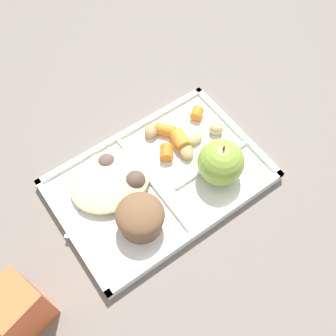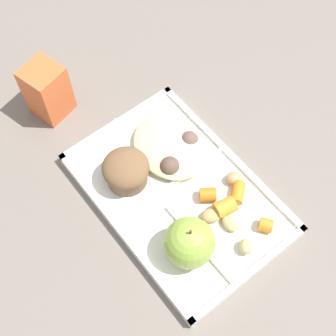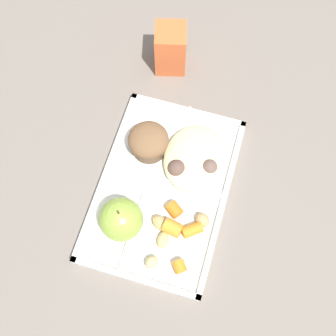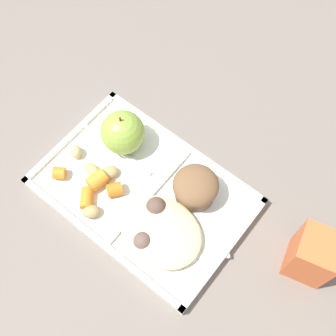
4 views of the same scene
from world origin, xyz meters
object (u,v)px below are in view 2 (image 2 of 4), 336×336
Objects in this scene: bran_muffin at (126,170)px; milk_carton at (47,91)px; green_apple at (189,243)px; lunch_tray at (178,194)px; plastic_fork at (159,127)px.

milk_carton reaches higher than bran_muffin.
green_apple is 0.17m from bran_muffin.
lunch_tray is 4.09× the size of green_apple.
bran_muffin is at bearing -0.00° from green_apple.
milk_carton is (0.29, 0.07, 0.05)m from lunch_tray.
lunch_tray is 3.05× the size of plastic_fork.
green_apple is at bearing 150.08° from lunch_tray.
green_apple is 0.74× the size of plastic_fork.
milk_carton reaches higher than lunch_tray.
green_apple reaches higher than plastic_fork.
milk_carton reaches higher than plastic_fork.
lunch_tray is at bearing -29.92° from green_apple.
plastic_fork is (0.05, -0.11, -0.03)m from bran_muffin.
green_apple is 0.81× the size of milk_carton.
milk_carton is (0.38, 0.02, 0.00)m from green_apple.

